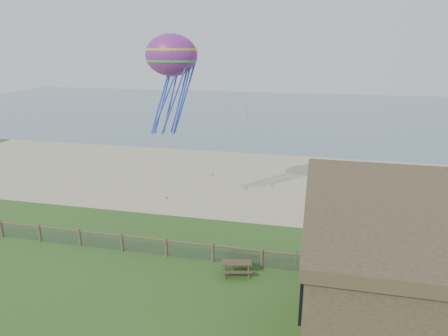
{
  "coord_description": "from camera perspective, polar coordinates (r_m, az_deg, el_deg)",
  "views": [
    {
      "loc": [
        5.46,
        -14.96,
        12.63
      ],
      "look_at": [
        0.24,
        8.0,
        5.42
      ],
      "focal_mm": 32.0,
      "sensor_mm": 36.0,
      "label": 1
    }
  ],
  "objects": [
    {
      "name": "ground",
      "position": [
        20.33,
        -6.1,
        -21.51
      ],
      "size": [
        160.0,
        160.0,
        0.0
      ],
      "primitive_type": "plane",
      "color": "#32551D",
      "rests_on": "ground"
    },
    {
      "name": "chainlink_fence",
      "position": [
        24.8,
        -1.6,
        -12.13
      ],
      "size": [
        36.2,
        0.2,
        1.25
      ],
      "primitive_type": null,
      "color": "brown",
      "rests_on": "ground"
    },
    {
      "name": "ocean",
      "position": [
        82.12,
        8.93,
        7.97
      ],
      "size": [
        160.0,
        68.0,
        0.02
      ],
      "primitive_type": "cube",
      "color": "slate",
      "rests_on": "ground"
    },
    {
      "name": "sand_beach",
      "position": [
        39.44,
        4.17,
        -1.7
      ],
      "size": [
        72.0,
        20.0,
        0.02
      ],
      "primitive_type": "cube",
      "color": "#BDB088",
      "rests_on": "ground"
    },
    {
      "name": "octopus_kite",
      "position": [
        29.08,
        -7.4,
        11.89
      ],
      "size": [
        4.4,
        3.88,
        7.52
      ],
      "primitive_type": null,
      "rotation": [
        0.0,
        0.0,
        -0.44
      ],
      "color": "#F32644"
    },
    {
      "name": "picnic_table",
      "position": [
        23.73,
        1.8,
        -14.11
      ],
      "size": [
        1.96,
        1.64,
        0.73
      ],
      "primitive_type": null,
      "rotation": [
        0.0,
        0.0,
        0.21
      ],
      "color": "brown",
      "rests_on": "ground"
    }
  ]
}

